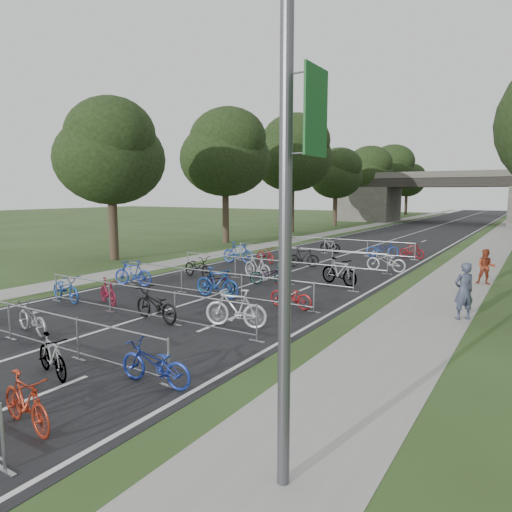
{
  "coord_description": "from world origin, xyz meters",
  "views": [
    {
      "loc": [
        11.22,
        -3.39,
        4.19
      ],
      "look_at": [
        -0.62,
        15.48,
        1.1
      ],
      "focal_mm": 32.0,
      "sensor_mm": 36.0,
      "label": 1
    }
  ],
  "objects_px": {
    "overpass_bridge": "(449,198)",
    "pedestrian_b": "(486,267)",
    "pedestrian_a": "(464,291)",
    "lamppost": "(288,186)"
  },
  "relations": [
    {
      "from": "pedestrian_a",
      "to": "pedestrian_b",
      "type": "height_order",
      "value": "pedestrian_a"
    },
    {
      "from": "pedestrian_a",
      "to": "pedestrian_b",
      "type": "distance_m",
      "value": 6.92
    },
    {
      "from": "lamppost",
      "to": "pedestrian_a",
      "type": "bearing_deg",
      "value": 85.39
    },
    {
      "from": "pedestrian_b",
      "to": "lamppost",
      "type": "bearing_deg",
      "value": -96.76
    },
    {
      "from": "lamppost",
      "to": "pedestrian_b",
      "type": "xyz_separation_m",
      "value": [
        0.87,
        17.69,
        -3.46
      ]
    },
    {
      "from": "overpass_bridge",
      "to": "pedestrian_b",
      "type": "bearing_deg",
      "value": -78.52
    },
    {
      "from": "overpass_bridge",
      "to": "pedestrian_b",
      "type": "xyz_separation_m",
      "value": [
        9.2,
        -45.31,
        -2.72
      ]
    },
    {
      "from": "overpass_bridge",
      "to": "pedestrian_b",
      "type": "height_order",
      "value": "overpass_bridge"
    },
    {
      "from": "pedestrian_a",
      "to": "overpass_bridge",
      "type": "bearing_deg",
      "value": -121.83
    },
    {
      "from": "pedestrian_a",
      "to": "pedestrian_b",
      "type": "bearing_deg",
      "value": -131.82
    }
  ]
}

